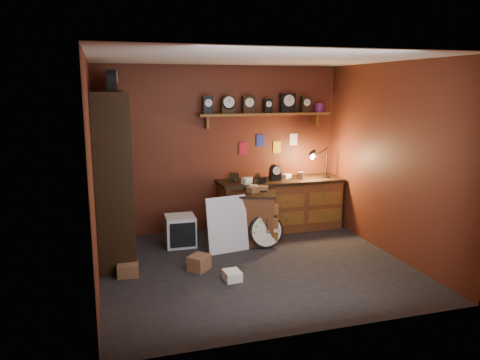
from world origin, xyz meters
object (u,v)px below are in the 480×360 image
(shelving_unit, at_px, (110,168))
(low_cabinet, at_px, (253,215))
(workbench, at_px, (280,201))
(big_round_clock, at_px, (266,231))

(shelving_unit, bearing_deg, low_cabinet, -0.66)
(workbench, bearing_deg, shelving_unit, -169.71)
(workbench, bearing_deg, big_round_clock, -123.59)
(low_cabinet, xyz_separation_m, big_round_clock, (0.11, -0.30, -0.17))
(shelving_unit, bearing_deg, workbench, 10.29)
(workbench, xyz_separation_m, big_round_clock, (-0.54, -0.81, -0.22))
(shelving_unit, relative_size, low_cabinet, 2.96)
(workbench, relative_size, low_cabinet, 2.39)
(low_cabinet, height_order, big_round_clock, low_cabinet)
(low_cabinet, relative_size, big_round_clock, 1.67)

